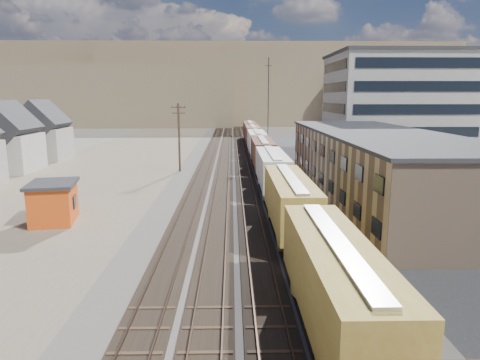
{
  "coord_description": "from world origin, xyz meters",
  "views": [
    {
      "loc": [
        -0.82,
        -20.56,
        10.91
      ],
      "look_at": [
        -0.03,
        20.01,
        3.0
      ],
      "focal_mm": 32.0,
      "sensor_mm": 36.0,
      "label": 1
    }
  ],
  "objects_px": {
    "utility_pole_north": "(179,136)",
    "parked_car_blue": "(377,153)",
    "freight_train": "(267,159)",
    "maintenance_shed": "(54,202)"
  },
  "relations": [
    {
      "from": "utility_pole_north",
      "to": "parked_car_blue",
      "type": "distance_m",
      "value": 37.38
    },
    {
      "from": "freight_train",
      "to": "maintenance_shed",
      "type": "relative_size",
      "value": 21.5
    },
    {
      "from": "freight_train",
      "to": "utility_pole_north",
      "type": "bearing_deg",
      "value": 151.3
    },
    {
      "from": "freight_train",
      "to": "utility_pole_north",
      "type": "xyz_separation_m",
      "value": [
        -12.3,
        6.73,
        2.5
      ]
    },
    {
      "from": "utility_pole_north",
      "to": "maintenance_shed",
      "type": "xyz_separation_m",
      "value": [
        -7.96,
        -25.89,
        -3.44
      ]
    },
    {
      "from": "maintenance_shed",
      "to": "parked_car_blue",
      "type": "distance_m",
      "value": 58.3
    },
    {
      "from": "maintenance_shed",
      "to": "parked_car_blue",
      "type": "xyz_separation_m",
      "value": [
        42.19,
        40.22,
        -1.08
      ]
    },
    {
      "from": "parked_car_blue",
      "to": "maintenance_shed",
      "type": "bearing_deg",
      "value": -162.43
    },
    {
      "from": "utility_pole_north",
      "to": "parked_car_blue",
      "type": "xyz_separation_m",
      "value": [
        34.23,
        14.33,
        -4.52
      ]
    },
    {
      "from": "utility_pole_north",
      "to": "freight_train",
      "type": "bearing_deg",
      "value": -28.7
    }
  ]
}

